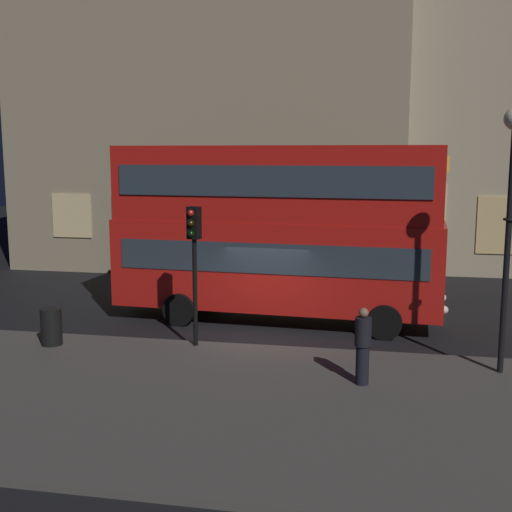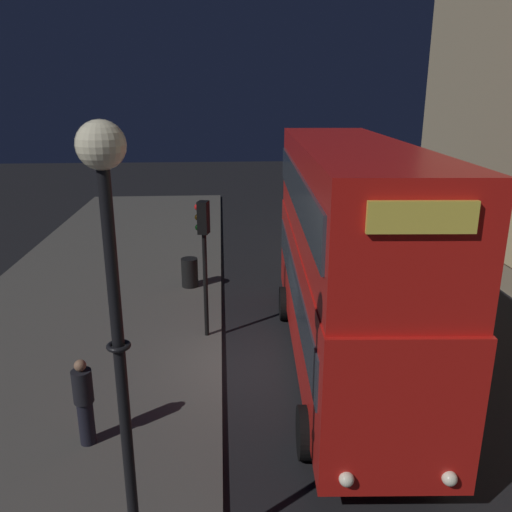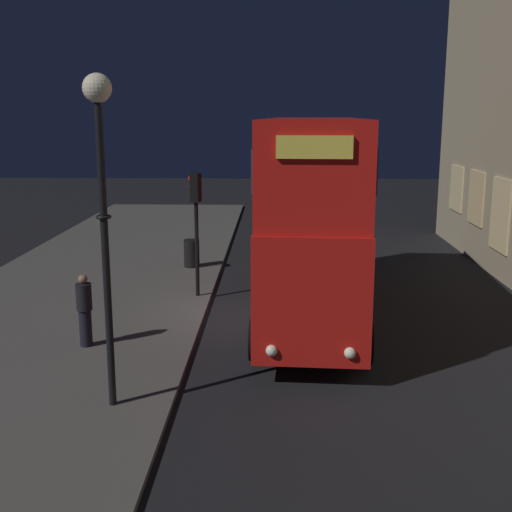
# 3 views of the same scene
# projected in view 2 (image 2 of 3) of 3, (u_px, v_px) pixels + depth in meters

# --- Properties ---
(ground_plane) EXTENTS (80.00, 80.00, 0.00)m
(ground_plane) POSITION_uv_depth(u_px,v_px,m) (259.00, 365.00, 13.04)
(ground_plane) COLOR black
(sidewalk_slab) EXTENTS (44.00, 8.03, 0.12)m
(sidewalk_slab) POSITION_uv_depth(u_px,v_px,m) (57.00, 370.00, 12.70)
(sidewalk_slab) COLOR #4C4944
(sidewalk_slab) RESTS_ON ground
(double_decker_bus) EXTENTS (10.29, 3.18, 5.46)m
(double_decker_bus) POSITION_uv_depth(u_px,v_px,m) (347.00, 249.00, 12.16)
(double_decker_bus) COLOR red
(double_decker_bus) RESTS_ON ground
(traffic_light_near_kerb) EXTENTS (0.38, 0.39, 3.74)m
(traffic_light_near_kerb) POSITION_uv_depth(u_px,v_px,m) (204.00, 241.00, 13.58)
(traffic_light_near_kerb) COLOR black
(traffic_light_near_kerb) RESTS_ON sidewalk_slab
(street_lamp) EXTENTS (0.51, 0.51, 6.15)m
(street_lamp) POSITION_uv_depth(u_px,v_px,m) (112.00, 275.00, 5.68)
(street_lamp) COLOR black
(street_lamp) RESTS_ON sidewalk_slab
(pedestrian) EXTENTS (0.37, 0.37, 1.76)m
(pedestrian) POSITION_uv_depth(u_px,v_px,m) (84.00, 401.00, 9.71)
(pedestrian) COLOR black
(pedestrian) RESTS_ON sidewalk_slab
(litter_bin) EXTENTS (0.56, 0.56, 1.00)m
(litter_bin) POSITION_uv_depth(u_px,v_px,m) (190.00, 272.00, 17.85)
(litter_bin) COLOR black
(litter_bin) RESTS_ON sidewalk_slab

